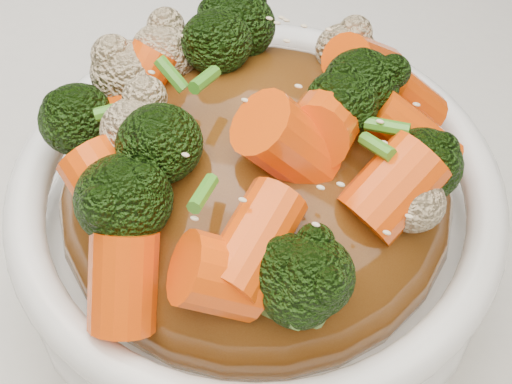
% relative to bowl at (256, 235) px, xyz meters
% --- Properties ---
extents(tablecloth, '(1.20, 0.80, 0.04)m').
position_rel_bowl_xyz_m(tablecloth, '(-0.03, -0.04, -0.06)').
color(tablecloth, silver).
rests_on(tablecloth, dining_table).
extents(bowl, '(0.30, 0.30, 0.09)m').
position_rel_bowl_xyz_m(bowl, '(0.00, 0.00, 0.00)').
color(bowl, white).
rests_on(bowl, tablecloth).
extents(sauce_base, '(0.24, 0.24, 0.10)m').
position_rel_bowl_xyz_m(sauce_base, '(0.00, 0.00, 0.03)').
color(sauce_base, '#582F0F').
rests_on(sauce_base, bowl).
extents(carrots, '(0.24, 0.24, 0.05)m').
position_rel_bowl_xyz_m(carrots, '(0.00, 0.00, 0.10)').
color(carrots, '#FF5208').
rests_on(carrots, sauce_base).
extents(broccoli, '(0.24, 0.24, 0.05)m').
position_rel_bowl_xyz_m(broccoli, '(0.00, 0.00, 0.10)').
color(broccoli, black).
rests_on(broccoli, sauce_base).
extents(cauliflower, '(0.24, 0.24, 0.04)m').
position_rel_bowl_xyz_m(cauliflower, '(0.00, 0.00, 0.09)').
color(cauliflower, tan).
rests_on(cauliflower, sauce_base).
extents(scallions, '(0.18, 0.18, 0.02)m').
position_rel_bowl_xyz_m(scallions, '(0.00, 0.00, 0.10)').
color(scallions, '#3C891F').
rests_on(scallions, sauce_base).
extents(sesame_seeds, '(0.21, 0.21, 0.01)m').
position_rel_bowl_xyz_m(sesame_seeds, '(-0.00, 0.00, 0.10)').
color(sesame_seeds, beige).
rests_on(sesame_seeds, sauce_base).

